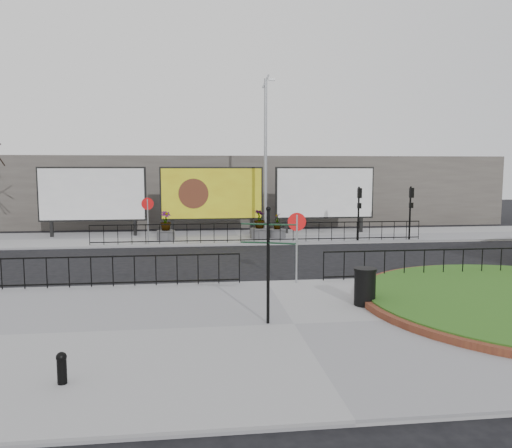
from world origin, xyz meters
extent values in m
plane|color=black|center=(0.00, 0.00, 0.00)|extent=(90.00, 90.00, 0.00)
cube|color=gray|center=(0.00, -5.00, 0.06)|extent=(30.00, 10.00, 0.12)
cube|color=gray|center=(0.00, 12.00, 0.06)|extent=(44.00, 6.00, 0.12)
cylinder|color=gray|center=(-5.00, 9.40, 1.32)|extent=(0.07, 0.07, 2.40)
cylinder|color=red|center=(-5.00, 9.40, 2.27)|extent=(0.64, 0.03, 0.64)
cylinder|color=white|center=(-5.00, 9.42, 2.27)|extent=(0.50, 0.03, 0.50)
cylinder|color=gray|center=(1.00, -0.40, 1.32)|extent=(0.07, 0.07, 2.40)
cylinder|color=red|center=(1.00, -0.40, 2.27)|extent=(0.64, 0.03, 0.64)
cylinder|color=white|center=(1.00, -0.38, 2.27)|extent=(0.50, 0.03, 0.50)
cube|color=black|center=(-10.90, 13.00, 0.62)|extent=(0.18, 0.18, 1.00)
cube|color=black|center=(-6.10, 13.00, 0.62)|extent=(0.18, 0.18, 1.00)
cube|color=black|center=(-8.50, 13.00, 2.62)|extent=(6.20, 0.25, 3.20)
cube|color=white|center=(-8.50, 12.84, 2.62)|extent=(6.00, 0.06, 3.00)
cube|color=black|center=(-3.90, 13.00, 0.62)|extent=(0.18, 0.18, 1.00)
cube|color=black|center=(0.90, 13.00, 0.62)|extent=(0.18, 0.18, 1.00)
cube|color=black|center=(-1.50, 13.00, 2.62)|extent=(6.20, 0.25, 3.20)
cube|color=yellow|center=(-1.50, 12.84, 2.62)|extent=(6.00, 0.06, 3.00)
cube|color=black|center=(3.10, 13.00, 0.62)|extent=(0.18, 0.18, 1.00)
cube|color=black|center=(7.90, 13.00, 0.62)|extent=(0.18, 0.18, 1.00)
cube|color=black|center=(5.50, 13.00, 2.62)|extent=(6.20, 0.25, 3.20)
cube|color=white|center=(5.50, 12.84, 2.62)|extent=(6.00, 0.06, 3.00)
cylinder|color=gray|center=(1.50, 11.00, 4.62)|extent=(0.18, 0.18, 9.00)
cylinder|color=gray|center=(1.50, 11.00, 8.97)|extent=(0.43, 0.10, 0.77)
cube|color=gray|center=(1.85, 11.00, 9.07)|extent=(0.35, 0.15, 0.12)
cylinder|color=black|center=(6.50, 9.40, 1.62)|extent=(0.10, 0.10, 3.00)
cube|color=black|center=(6.50, 9.28, 2.77)|extent=(0.22, 0.18, 0.55)
cube|color=black|center=(6.50, 9.28, 2.07)|extent=(0.20, 0.16, 0.30)
cylinder|color=black|center=(9.50, 9.40, 1.62)|extent=(0.10, 0.10, 3.00)
cube|color=black|center=(9.50, 9.28, 2.77)|extent=(0.22, 0.18, 0.55)
cube|color=black|center=(9.50, 9.28, 2.07)|extent=(0.20, 0.16, 0.30)
cube|color=#5A554F|center=(0.00, 22.00, 2.50)|extent=(40.00, 10.00, 5.00)
cylinder|color=black|center=(-0.66, -4.87, 1.58)|extent=(0.08, 0.08, 2.93)
sphere|color=black|center=(-0.66, -4.87, 3.10)|extent=(0.13, 0.13, 0.13)
cube|color=black|center=(-1.00, -4.72, 2.70)|extent=(0.68, 0.39, 0.03)
cube|color=black|center=(-0.31, -4.96, 2.70)|extent=(0.70, 0.30, 0.03)
cube|color=black|center=(-1.01, -4.76, 2.23)|extent=(0.69, 0.33, 0.03)
cube|color=black|center=(-0.32, -5.01, 2.23)|extent=(0.68, 0.39, 0.03)
cylinder|color=black|center=(-4.99, -8.02, 0.37)|extent=(0.18, 0.18, 0.49)
sphere|color=black|center=(-4.99, -8.02, 0.63)|extent=(0.20, 0.20, 0.20)
cylinder|color=black|center=(2.40, -3.50, 0.64)|extent=(0.62, 0.62, 1.03)
cylinder|color=black|center=(2.40, -3.50, 1.19)|extent=(0.67, 0.67, 0.07)
cylinder|color=#4C4C4F|center=(-4.17, 11.00, 0.38)|extent=(1.01, 1.01, 0.53)
imported|color=#294E15|center=(-4.17, 11.00, 1.19)|extent=(0.84, 0.84, 1.09)
cylinder|color=#4C4C4F|center=(1.16, 11.00, 0.41)|extent=(1.10, 1.10, 0.57)
imported|color=#294E15|center=(1.16, 11.00, 1.23)|extent=(0.86, 0.86, 1.08)
cylinder|color=#4C4C4F|center=(2.20, 11.00, 0.37)|extent=(0.98, 0.98, 0.51)
imported|color=#294E15|center=(2.20, 11.00, 1.08)|extent=(0.64, 0.64, 0.91)
camera|label=1|loc=(-2.48, -17.29, 4.10)|focal=35.00mm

